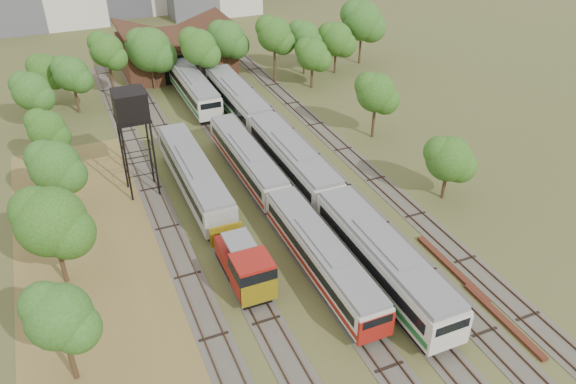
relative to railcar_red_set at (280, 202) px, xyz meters
name	(u,v)px	position (x,y,z in m)	size (l,w,h in m)	color
ground	(383,319)	(2.00, -15.01, -1.83)	(240.00, 240.00, 0.00)	#475123
dry_grass_patch	(117,316)	(-16.00, -7.01, -1.81)	(14.00, 60.00, 0.04)	brown
tracks	(256,167)	(1.33, 9.99, -1.79)	(24.60, 80.00, 0.19)	#4C473D
railcar_red_set	(280,202)	(0.00, 0.00, 0.00)	(2.80, 34.57, 3.46)	black
railcar_green_set	(293,162)	(4.00, 6.02, 0.31)	(3.27, 52.08, 4.05)	black
railcar_rear	(194,89)	(0.00, 29.69, 0.21)	(3.11, 16.08, 3.86)	black
shunter_locomotive	(245,267)	(-6.00, -7.53, 0.02)	(2.92, 8.10, 3.82)	black
old_grey_coach	(194,176)	(-6.00, 7.40, 0.24)	(3.07, 18.00, 3.80)	black
water_tower	(131,108)	(-10.71, 9.98, 7.19)	(3.09, 3.09, 10.70)	black
rail_pile_near	(503,320)	(10.00, -18.73, -1.69)	(0.55, 8.24, 0.27)	#582819
rail_pile_far	(451,268)	(10.20, -12.36, -1.69)	(0.56, 8.95, 0.29)	#582819
maintenance_shed	(177,52)	(1.00, 42.97, 1.08)	(16.45, 11.55, 7.58)	#381F14
tree_band_left	(48,178)	(-18.89, 6.34, 3.59)	(6.84, 66.10, 8.50)	#382616
tree_band_far	(243,40)	(8.96, 34.88, 4.25)	(48.21, 10.31, 9.74)	#382616
tree_band_right	(370,95)	(16.63, 12.57, 3.12)	(5.11, 36.10, 7.85)	#382616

